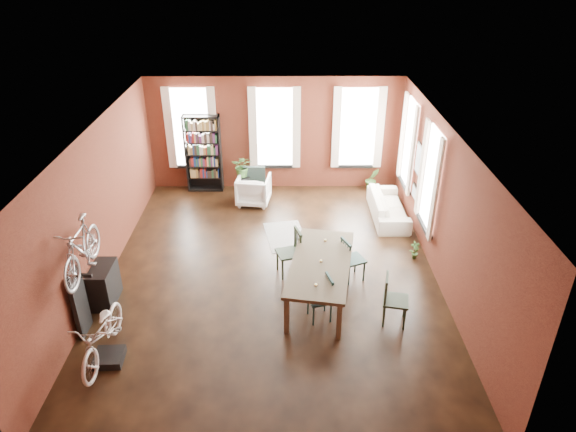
{
  "coord_description": "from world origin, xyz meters",
  "views": [
    {
      "loc": [
        0.3,
        -9.15,
        6.4
      ],
      "look_at": [
        0.35,
        0.6,
        1.11
      ],
      "focal_mm": 32.0,
      "sensor_mm": 36.0,
      "label": 1
    }
  ],
  "objects_px": {
    "bookshelf": "(203,154)",
    "bike_trainer": "(109,358)",
    "dining_chair_c": "(396,300)",
    "cream_sofa": "(389,203)",
    "dining_chair_d": "(353,259)",
    "white_armchair": "(254,188)",
    "console_table": "(104,285)",
    "plant_stand": "(244,187)",
    "bicycle_floor": "(98,314)",
    "dining_chair_b": "(289,253)",
    "dining_table": "(320,280)",
    "dining_chair_a": "(320,299)"
  },
  "relations": [
    {
      "from": "dining_chair_a",
      "to": "dining_chair_c",
      "type": "distance_m",
      "value": 1.41
    },
    {
      "from": "dining_chair_b",
      "to": "bike_trainer",
      "type": "relative_size",
      "value": 2.13
    },
    {
      "from": "bookshelf",
      "to": "bike_trainer",
      "type": "distance_m",
      "value": 6.98
    },
    {
      "from": "dining_chair_b",
      "to": "cream_sofa",
      "type": "bearing_deg",
      "value": 117.26
    },
    {
      "from": "bike_trainer",
      "to": "plant_stand",
      "type": "distance_m",
      "value": 6.57
    },
    {
      "from": "console_table",
      "to": "dining_chair_a",
      "type": "bearing_deg",
      "value": -7.33
    },
    {
      "from": "dining_chair_c",
      "to": "white_armchair",
      "type": "relative_size",
      "value": 1.14
    },
    {
      "from": "dining_chair_b",
      "to": "dining_table",
      "type": "bearing_deg",
      "value": 19.32
    },
    {
      "from": "white_armchair",
      "to": "cream_sofa",
      "type": "height_order",
      "value": "white_armchair"
    },
    {
      "from": "dining_table",
      "to": "bicycle_floor",
      "type": "xyz_separation_m",
      "value": [
        -3.74,
        -1.78,
        0.6
      ]
    },
    {
      "from": "dining_chair_c",
      "to": "bike_trainer",
      "type": "distance_m",
      "value": 5.19
    },
    {
      "from": "bookshelf",
      "to": "dining_table",
      "type": "bearing_deg",
      "value": -59.63
    },
    {
      "from": "dining_table",
      "to": "dining_chair_c",
      "type": "bearing_deg",
      "value": -19.4
    },
    {
      "from": "dining_chair_a",
      "to": "plant_stand",
      "type": "relative_size",
      "value": 1.39
    },
    {
      "from": "dining_chair_a",
      "to": "bike_trainer",
      "type": "xyz_separation_m",
      "value": [
        -3.67,
        -1.12,
        -0.38
      ]
    },
    {
      "from": "dining_chair_d",
      "to": "white_armchair",
      "type": "distance_m",
      "value": 4.22
    },
    {
      "from": "dining_chair_c",
      "to": "bookshelf",
      "type": "bearing_deg",
      "value": 48.55
    },
    {
      "from": "dining_chair_d",
      "to": "bike_trainer",
      "type": "distance_m",
      "value": 5.08
    },
    {
      "from": "bookshelf",
      "to": "bike_trainer",
      "type": "height_order",
      "value": "bookshelf"
    },
    {
      "from": "bookshelf",
      "to": "cream_sofa",
      "type": "xyz_separation_m",
      "value": [
        4.95,
        -1.7,
        -0.69
      ]
    },
    {
      "from": "white_armchair",
      "to": "console_table",
      "type": "height_order",
      "value": "white_armchair"
    },
    {
      "from": "dining_chair_c",
      "to": "dining_chair_d",
      "type": "relative_size",
      "value": 1.04
    },
    {
      "from": "console_table",
      "to": "bookshelf",
      "type": "bearing_deg",
      "value": 76.17
    },
    {
      "from": "white_armchair",
      "to": "bike_trainer",
      "type": "distance_m",
      "value": 6.37
    },
    {
      "from": "dining_chair_c",
      "to": "plant_stand",
      "type": "height_order",
      "value": "dining_chair_c"
    },
    {
      "from": "console_table",
      "to": "bicycle_floor",
      "type": "height_order",
      "value": "bicycle_floor"
    },
    {
      "from": "white_armchair",
      "to": "bike_trainer",
      "type": "xyz_separation_m",
      "value": [
        -2.16,
        -5.98,
        -0.37
      ]
    },
    {
      "from": "bookshelf",
      "to": "bicycle_floor",
      "type": "distance_m",
      "value": 6.91
    },
    {
      "from": "dining_chair_b",
      "to": "dining_chair_d",
      "type": "bearing_deg",
      "value": 64.69
    },
    {
      "from": "white_armchair",
      "to": "plant_stand",
      "type": "xyz_separation_m",
      "value": [
        -0.29,
        0.31,
        -0.11
      ]
    },
    {
      "from": "dining_chair_d",
      "to": "dining_table",
      "type": "bearing_deg",
      "value": 109.09
    },
    {
      "from": "dining_chair_d",
      "to": "white_armchair",
      "type": "xyz_separation_m",
      "value": [
        -2.28,
        3.56,
        -0.04
      ]
    },
    {
      "from": "dining_chair_d",
      "to": "dining_chair_c",
      "type": "bearing_deg",
      "value": -179.05
    },
    {
      "from": "dining_chair_a",
      "to": "bookshelf",
      "type": "distance_m",
      "value": 6.48
    },
    {
      "from": "dining_chair_c",
      "to": "bookshelf",
      "type": "xyz_separation_m",
      "value": [
        -4.33,
        5.86,
        0.6
      ]
    },
    {
      "from": "cream_sofa",
      "to": "bike_trainer",
      "type": "relative_size",
      "value": 4.29
    },
    {
      "from": "bike_trainer",
      "to": "cream_sofa",
      "type": "bearing_deg",
      "value": 42.21
    },
    {
      "from": "dining_table",
      "to": "dining_chair_a",
      "type": "bearing_deg",
      "value": -84.39
    },
    {
      "from": "dining_chair_d",
      "to": "console_table",
      "type": "xyz_separation_m",
      "value": [
        -4.99,
        -0.76,
        -0.08
      ]
    },
    {
      "from": "dining_chair_a",
      "to": "cream_sofa",
      "type": "relative_size",
      "value": 0.44
    },
    {
      "from": "white_armchair",
      "to": "bicycle_floor",
      "type": "height_order",
      "value": "bicycle_floor"
    },
    {
      "from": "dining_chair_a",
      "to": "bicycle_floor",
      "type": "xyz_separation_m",
      "value": [
        -3.69,
        -1.13,
        0.57
      ]
    },
    {
      "from": "dining_chair_b",
      "to": "console_table",
      "type": "distance_m",
      "value": 3.76
    },
    {
      "from": "console_table",
      "to": "plant_stand",
      "type": "relative_size",
      "value": 1.22
    },
    {
      "from": "dining_table",
      "to": "white_armchair",
      "type": "height_order",
      "value": "white_armchair"
    },
    {
      "from": "dining_chair_b",
      "to": "dining_chair_d",
      "type": "height_order",
      "value": "dining_chair_b"
    },
    {
      "from": "dining_table",
      "to": "bookshelf",
      "type": "bearing_deg",
      "value": 130.5
    },
    {
      "from": "dining_chair_c",
      "to": "bookshelf",
      "type": "distance_m",
      "value": 7.31
    },
    {
      "from": "dining_table",
      "to": "dining_chair_a",
      "type": "height_order",
      "value": "dining_chair_a"
    },
    {
      "from": "dining_chair_a",
      "to": "bicycle_floor",
      "type": "relative_size",
      "value": 0.52
    }
  ]
}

